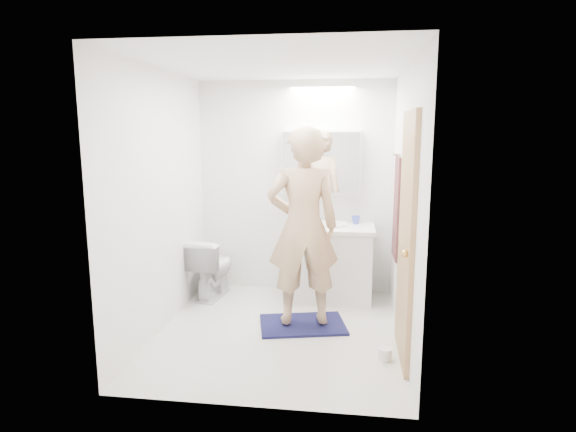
% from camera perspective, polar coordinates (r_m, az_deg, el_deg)
% --- Properties ---
extents(floor, '(2.50, 2.50, 0.00)m').
position_cam_1_polar(floor, '(4.58, -1.06, -13.60)').
color(floor, silver).
rests_on(floor, ground).
extents(ceiling, '(2.50, 2.50, 0.00)m').
position_cam_1_polar(ceiling, '(4.23, -1.17, 17.72)').
color(ceiling, white).
rests_on(ceiling, floor).
extents(wall_back, '(2.50, 0.00, 2.50)m').
position_cam_1_polar(wall_back, '(5.47, 0.85, 3.39)').
color(wall_back, white).
rests_on(wall_back, floor).
extents(wall_front, '(2.50, 0.00, 2.50)m').
position_cam_1_polar(wall_front, '(3.03, -4.65, -2.14)').
color(wall_front, white).
rests_on(wall_front, floor).
extents(wall_left, '(0.00, 2.50, 2.50)m').
position_cam_1_polar(wall_left, '(4.53, -15.00, 1.65)').
color(wall_left, white).
rests_on(wall_left, floor).
extents(wall_right, '(0.00, 2.50, 2.50)m').
position_cam_1_polar(wall_right, '(4.22, 13.83, 1.08)').
color(wall_right, white).
rests_on(wall_right, floor).
extents(vanity_cabinet, '(0.90, 0.55, 0.78)m').
position_cam_1_polar(vanity_cabinet, '(5.31, 5.04, -5.76)').
color(vanity_cabinet, silver).
rests_on(vanity_cabinet, floor).
extents(countertop, '(0.95, 0.58, 0.04)m').
position_cam_1_polar(countertop, '(5.22, 5.11, -1.43)').
color(countertop, white).
rests_on(countertop, vanity_cabinet).
extents(sink_basin, '(0.36, 0.36, 0.03)m').
position_cam_1_polar(sink_basin, '(5.24, 5.13, -0.99)').
color(sink_basin, white).
rests_on(sink_basin, countertop).
extents(faucet, '(0.02, 0.02, 0.16)m').
position_cam_1_polar(faucet, '(5.41, 5.23, 0.08)').
color(faucet, silver).
rests_on(faucet, countertop).
extents(medicine_cabinet, '(0.88, 0.14, 0.70)m').
position_cam_1_polar(medicine_cabinet, '(5.34, 3.98, 6.44)').
color(medicine_cabinet, white).
rests_on(medicine_cabinet, wall_back).
extents(mirror_panel, '(0.84, 0.01, 0.66)m').
position_cam_1_polar(mirror_panel, '(5.26, 3.93, 6.39)').
color(mirror_panel, silver).
rests_on(mirror_panel, medicine_cabinet).
extents(toilet, '(0.47, 0.71, 0.68)m').
position_cam_1_polar(toilet, '(5.43, -9.08, -6.07)').
color(toilet, white).
rests_on(toilet, floor).
extents(bath_rug, '(0.90, 0.71, 0.02)m').
position_cam_1_polar(bath_rug, '(4.69, 1.75, -12.83)').
color(bath_rug, '#181645').
rests_on(bath_rug, floor).
extents(person, '(0.75, 0.58, 1.84)m').
position_cam_1_polar(person, '(4.41, 1.81, -1.32)').
color(person, tan).
rests_on(person, bath_rug).
extents(door, '(0.04, 0.80, 2.00)m').
position_cam_1_polar(door, '(3.91, 13.97, -2.60)').
color(door, tan).
rests_on(door, wall_right).
extents(door_knob, '(0.06, 0.06, 0.06)m').
position_cam_1_polar(door_knob, '(3.63, 13.82, -4.40)').
color(door_knob, gold).
rests_on(door_knob, door).
extents(towel, '(0.02, 0.42, 1.00)m').
position_cam_1_polar(towel, '(4.77, 12.82, 0.94)').
color(towel, '#13223C').
rests_on(towel, wall_right).
extents(towel_hook, '(0.07, 0.02, 0.02)m').
position_cam_1_polar(towel_hook, '(4.72, 12.91, 7.19)').
color(towel_hook, silver).
rests_on(towel_hook, wall_right).
extents(soap_bottle_a, '(0.10, 0.10, 0.21)m').
position_cam_1_polar(soap_bottle_a, '(5.36, 2.30, 0.29)').
color(soap_bottle_a, beige).
rests_on(soap_bottle_a, countertop).
extents(soap_bottle_b, '(0.11, 0.11, 0.18)m').
position_cam_1_polar(soap_bottle_b, '(5.39, 2.71, 0.15)').
color(soap_bottle_b, '#5B80C4').
rests_on(soap_bottle_b, countertop).
extents(toothbrush_cup, '(0.10, 0.10, 0.09)m').
position_cam_1_polar(toothbrush_cup, '(5.36, 8.11, -0.47)').
color(toothbrush_cup, '#424EC6').
rests_on(toothbrush_cup, countertop).
extents(toilet_paper_roll, '(0.11, 0.11, 0.10)m').
position_cam_1_polar(toilet_paper_roll, '(4.12, 11.53, -15.86)').
color(toilet_paper_roll, silver).
rests_on(toilet_paper_roll, floor).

